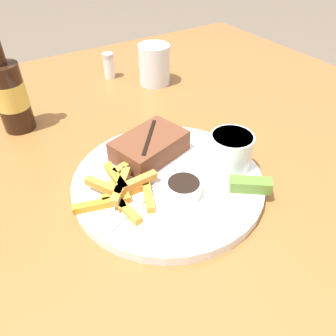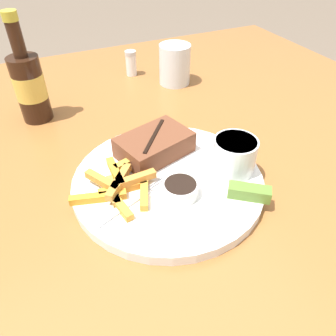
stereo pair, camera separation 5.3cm
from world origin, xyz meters
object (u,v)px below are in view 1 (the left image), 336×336
at_px(beer_bottle, 10,94).
at_px(drinking_glass, 154,65).
at_px(dinner_plate, 168,181).
at_px(salt_shaker, 109,65).
at_px(coleslaw_cup, 231,149).
at_px(pickle_spear, 250,185).
at_px(fork_utensil, 135,206).
at_px(steak_portion, 150,146).
at_px(dipping_sauce_cup, 184,187).

relative_size(beer_bottle, drinking_glass, 2.25).
xyz_separation_m(dinner_plate, salt_shaker, (0.10, 0.45, 0.02)).
bearing_deg(drinking_glass, coleslaw_cup, -101.07).
xyz_separation_m(coleslaw_cup, pickle_spear, (-0.01, -0.07, -0.02)).
height_order(fork_utensil, salt_shaker, salt_shaker).
bearing_deg(steak_portion, salt_shaker, 76.28).
bearing_deg(coleslaw_cup, dinner_plate, 166.46).
bearing_deg(coleslaw_cup, fork_utensil, -178.71).
distance_m(pickle_spear, beer_bottle, 0.49).
relative_size(pickle_spear, salt_shaker, 0.99).
bearing_deg(fork_utensil, dinner_plate, -0.00).
relative_size(fork_utensil, beer_bottle, 0.59).
height_order(steak_portion, dipping_sauce_cup, steak_portion).
bearing_deg(steak_portion, dipping_sauce_cup, -92.42).
bearing_deg(dipping_sauce_cup, fork_utensil, 169.34).
distance_m(fork_utensil, beer_bottle, 0.36).
distance_m(steak_portion, fork_utensil, 0.13).
height_order(steak_portion, salt_shaker, salt_shaker).
xyz_separation_m(dipping_sauce_cup, salt_shaker, (0.10, 0.49, 0.00)).
bearing_deg(steak_portion, drinking_glass, 58.14).
height_order(steak_portion, beer_bottle, beer_bottle).
relative_size(dipping_sauce_cup, drinking_glass, 0.57).
bearing_deg(dipping_sauce_cup, pickle_spear, -27.66).
distance_m(coleslaw_cup, fork_utensil, 0.19).
relative_size(coleslaw_cup, beer_bottle, 0.33).
height_order(pickle_spear, salt_shaker, salt_shaker).
bearing_deg(salt_shaker, steak_portion, -103.72).
distance_m(dipping_sauce_cup, pickle_spear, 0.10).
distance_m(steak_portion, beer_bottle, 0.30).
relative_size(coleslaw_cup, dipping_sauce_cup, 1.29).
relative_size(dipping_sauce_cup, beer_bottle, 0.25).
bearing_deg(steak_portion, dinner_plate, -94.54).
height_order(dipping_sauce_cup, drinking_glass, drinking_glass).
xyz_separation_m(dinner_plate, fork_utensil, (-0.08, -0.03, 0.01)).
height_order(dinner_plate, dipping_sauce_cup, dipping_sauce_cup).
bearing_deg(beer_bottle, coleslaw_cup, -51.43).
bearing_deg(fork_utensil, pickle_spear, -41.56).
height_order(fork_utensil, beer_bottle, beer_bottle).
bearing_deg(steak_portion, coleslaw_cup, -42.91).
bearing_deg(pickle_spear, drinking_glass, 78.76).
relative_size(coleslaw_cup, salt_shaker, 1.11).
bearing_deg(beer_bottle, dinner_plate, -62.40).
xyz_separation_m(dinner_plate, steak_portion, (0.01, 0.07, 0.03)).
xyz_separation_m(drinking_glass, salt_shaker, (-0.08, 0.09, -0.02)).
height_order(dipping_sauce_cup, beer_bottle, beer_bottle).
xyz_separation_m(dipping_sauce_cup, drinking_glass, (0.18, 0.40, 0.02)).
relative_size(fork_utensil, salt_shaker, 1.99).
height_order(steak_portion, coleslaw_cup, coleslaw_cup).
distance_m(fork_utensil, drinking_glass, 0.46).
xyz_separation_m(dinner_plate, dipping_sauce_cup, (0.00, -0.04, 0.02)).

